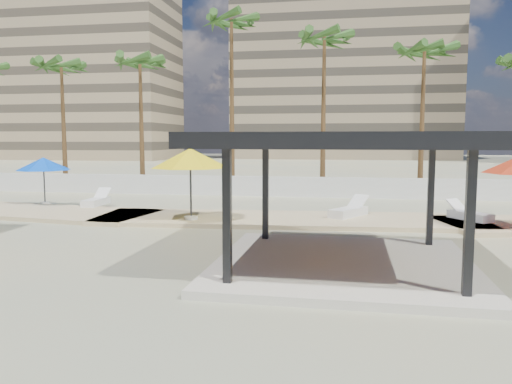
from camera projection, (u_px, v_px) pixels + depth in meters
The scene contains 16 objects.
ground at pixel (190, 259), 14.33m from camera, with size 200.00×200.00×0.00m, color tan.
promenade at pixel (288, 218), 21.49m from camera, with size 44.45×7.97×0.24m.
boundary_wall at pixel (270, 186), 29.94m from camera, with size 56.00×0.30×1.20m, color silver.
building_west at pixel (75, 71), 86.53m from camera, with size 34.00×16.00×32.40m.
building_mid at pixel (343, 78), 88.53m from camera, with size 38.00×16.00×30.40m.
pavilion_central at pixel (345, 189), 13.11m from camera, with size 7.17×7.17×3.58m.
umbrella_b at pixel (190, 158), 20.04m from camera, with size 3.72×3.72×2.89m.
umbrella_f at pixel (43, 164), 24.91m from camera, with size 2.68×2.68×2.34m.
lounger_a at pixel (96, 201), 24.68m from camera, with size 0.76×2.10×0.78m.
lounger_b at pixel (349, 211), 21.13m from camera, with size 1.76×2.26×0.84m.
lounger_c at pixel (469, 215), 20.21m from camera, with size 1.64×2.02×0.76m.
palm_b at pixel (61, 71), 34.36m from camera, with size 3.00×3.00×9.28m.
palm_c at pixel (140, 67), 32.74m from camera, with size 3.00×3.00×9.29m.
palm_d at pixel (232, 29), 32.25m from camera, with size 3.00×3.00×11.83m.
palm_e at pixel (324, 45), 30.86m from camera, with size 3.00×3.00×10.46m.
palm_f at pixel (424, 56), 30.11m from camera, with size 3.00×3.00×9.58m.
Camera 1 is at (4.29, -13.51, 3.44)m, focal length 35.00 mm.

